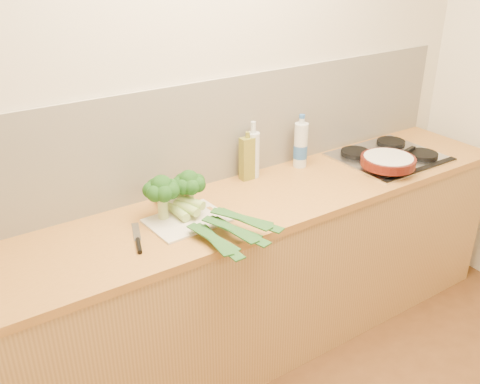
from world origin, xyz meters
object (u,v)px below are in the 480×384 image
object	(u,v)px
chefs_knife	(138,242)
skillet	(388,161)
gas_hob	(389,156)
chopping_board	(187,220)

from	to	relation	value
chefs_knife	skillet	xyz separation A→B (m)	(1.45, -0.06, 0.06)
chefs_knife	skillet	world-z (taller)	skillet
gas_hob	chopping_board	world-z (taller)	gas_hob
gas_hob	chopping_board	xyz separation A→B (m)	(-1.34, -0.01, -0.01)
chopping_board	skillet	world-z (taller)	skillet
gas_hob	chopping_board	bearing A→B (deg)	-179.60
chefs_knife	skillet	bearing A→B (deg)	16.71
gas_hob	skillet	bearing A→B (deg)	-141.21
gas_hob	skillet	size ratio (longest dim) A/B	1.35
skillet	gas_hob	bearing A→B (deg)	27.01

